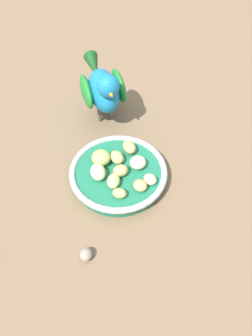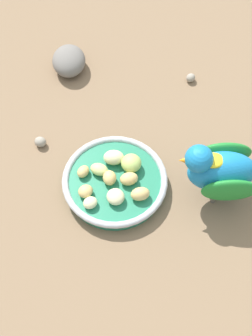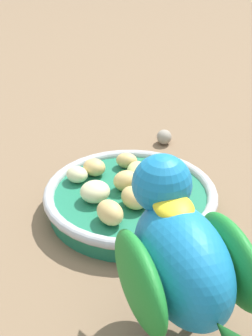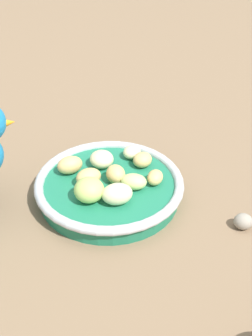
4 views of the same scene
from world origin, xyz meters
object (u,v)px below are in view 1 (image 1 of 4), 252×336
at_px(apple_piece_1, 122,170).
at_px(apple_piece_5, 101,158).
at_px(apple_piece_4, 113,181).
at_px(apple_piece_6, 150,179).
at_px(apple_piece_2, 119,193).
at_px(apple_piece_9, 129,147).
at_px(apple_piece_0, 138,162).
at_px(parrot, 103,88).
at_px(apple_piece_8, 117,157).
at_px(feeding_bowl, 119,172).
at_px(apple_piece_3, 98,172).
at_px(pebble_1, 86,255).
at_px(apple_piece_7, 140,185).

bearing_deg(apple_piece_1, apple_piece_5, -62.68).
distance_m(apple_piece_4, apple_piece_6, 0.07).
distance_m(apple_piece_2, apple_piece_5, 0.09).
relative_size(apple_piece_6, apple_piece_9, 0.76).
height_order(apple_piece_0, parrot, parrot).
height_order(apple_piece_0, apple_piece_5, apple_piece_5).
relative_size(apple_piece_6, apple_piece_8, 0.78).
distance_m(feeding_bowl, apple_piece_9, 0.06).
height_order(apple_piece_0, apple_piece_9, apple_piece_9).
xyz_separation_m(apple_piece_2, apple_piece_3, (0.01, -0.06, 0.00)).
distance_m(apple_piece_3, parrot, 0.20).
height_order(apple_piece_3, pebble_1, apple_piece_3).
height_order(apple_piece_6, parrot, parrot).
bearing_deg(apple_piece_8, apple_piece_2, 64.76).
relative_size(apple_piece_1, apple_piece_9, 0.85).
bearing_deg(apple_piece_2, apple_piece_7, 174.43).
xyz_separation_m(apple_piece_2, apple_piece_7, (-0.04, 0.00, 0.00)).
distance_m(apple_piece_1, apple_piece_3, 0.05).
relative_size(apple_piece_0, apple_piece_4, 0.98).
height_order(apple_piece_4, apple_piece_9, apple_piece_9).
xyz_separation_m(parrot, pebble_1, (0.19, 0.30, -0.07)).
xyz_separation_m(apple_piece_3, apple_piece_9, (-0.08, -0.03, -0.00)).
bearing_deg(apple_piece_3, apple_piece_2, 102.61).
bearing_deg(apple_piece_8, apple_piece_6, 110.76).
distance_m(feeding_bowl, apple_piece_3, 0.05).
bearing_deg(feeding_bowl, apple_piece_4, 45.87).
distance_m(apple_piece_3, apple_piece_4, 0.04).
height_order(apple_piece_1, apple_piece_2, apple_piece_1).
height_order(feeding_bowl, apple_piece_1, apple_piece_1).
distance_m(apple_piece_4, parrot, 0.22).
distance_m(feeding_bowl, apple_piece_7, 0.06).
relative_size(parrot, pebble_1, 9.03).
bearing_deg(apple_piece_7, apple_piece_6, -171.70).
bearing_deg(feeding_bowl, apple_piece_1, 102.18).
distance_m(apple_piece_2, apple_piece_8, 0.08).
distance_m(feeding_bowl, apple_piece_6, 0.07).
xyz_separation_m(feeding_bowl, apple_piece_3, (0.04, -0.01, 0.02)).
relative_size(apple_piece_3, apple_piece_4, 1.14).
xyz_separation_m(feeding_bowl, apple_piece_8, (-0.01, -0.02, 0.02)).
bearing_deg(apple_piece_4, apple_piece_7, 139.01).
xyz_separation_m(apple_piece_5, apple_piece_8, (-0.03, 0.01, -0.00)).
distance_m(apple_piece_6, apple_piece_7, 0.02).
distance_m(apple_piece_6, parrot, 0.24).
bearing_deg(apple_piece_6, apple_piece_4, -25.55).
xyz_separation_m(apple_piece_8, pebble_1, (0.14, 0.14, -0.02)).
relative_size(feeding_bowl, apple_piece_3, 5.08).
xyz_separation_m(apple_piece_0, apple_piece_2, (0.07, 0.04, -0.00)).
distance_m(apple_piece_3, apple_piece_5, 0.03).
xyz_separation_m(feeding_bowl, apple_piece_7, (-0.01, 0.06, 0.02)).
height_order(apple_piece_6, apple_piece_7, apple_piece_7).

